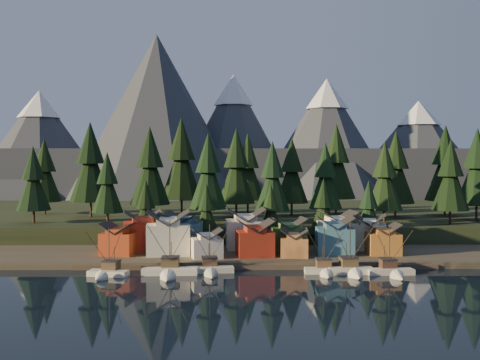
{
  "coord_description": "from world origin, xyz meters",
  "views": [
    {
      "loc": [
        -4.73,
        -100.82,
        23.64
      ],
      "look_at": [
        -3.25,
        30.0,
        19.07
      ],
      "focal_mm": 40.0,
      "sensor_mm": 36.0,
      "label": 1
    }
  ],
  "objects_px": {
    "boat_1": "(169,265)",
    "boat_4": "(325,264)",
    "house_front_0": "(119,238)",
    "boat_2": "(210,264)",
    "boat_0": "(106,266)",
    "house_front_1": "(168,231)",
    "house_back_0": "(143,230)",
    "boat_6": "(392,265)",
    "house_back_1": "(183,230)",
    "boat_5": "(352,263)"
  },
  "relations": [
    {
      "from": "house_back_0",
      "to": "boat_6",
      "type": "bearing_deg",
      "value": -34.38
    },
    {
      "from": "house_front_0",
      "to": "boat_4",
      "type": "bearing_deg",
      "value": -8.62
    },
    {
      "from": "boat_0",
      "to": "house_front_1",
      "type": "bearing_deg",
      "value": 70.67
    },
    {
      "from": "boat_2",
      "to": "house_front_0",
      "type": "bearing_deg",
      "value": 140.7
    },
    {
      "from": "boat_5",
      "to": "boat_6",
      "type": "distance_m",
      "value": 8.22
    },
    {
      "from": "boat_1",
      "to": "boat_5",
      "type": "height_order",
      "value": "boat_1"
    },
    {
      "from": "boat_6",
      "to": "boat_2",
      "type": "bearing_deg",
      "value": 172.72
    },
    {
      "from": "boat_5",
      "to": "house_back_1",
      "type": "distance_m",
      "value": 43.5
    },
    {
      "from": "boat_0",
      "to": "house_back_1",
      "type": "distance_m",
      "value": 27.5
    },
    {
      "from": "boat_1",
      "to": "house_front_0",
      "type": "height_order",
      "value": "boat_1"
    },
    {
      "from": "boat_1",
      "to": "boat_5",
      "type": "distance_m",
      "value": 38.06
    },
    {
      "from": "boat_1",
      "to": "boat_5",
      "type": "xyz_separation_m",
      "value": [
        38.06,
        0.71,
        0.13
      ]
    },
    {
      "from": "house_front_0",
      "to": "boat_5",
      "type": "bearing_deg",
      "value": -7.06
    },
    {
      "from": "boat_5",
      "to": "house_front_1",
      "type": "xyz_separation_m",
      "value": [
        -40.36,
        16.55,
        4.55
      ]
    },
    {
      "from": "boat_6",
      "to": "house_back_1",
      "type": "distance_m",
      "value": 51.1
    },
    {
      "from": "boat_0",
      "to": "house_back_0",
      "type": "xyz_separation_m",
      "value": [
        3.51,
        23.31,
        4.46
      ]
    },
    {
      "from": "house_front_0",
      "to": "house_front_1",
      "type": "distance_m",
      "value": 11.72
    },
    {
      "from": "boat_0",
      "to": "boat_2",
      "type": "relative_size",
      "value": 0.98
    },
    {
      "from": "boat_1",
      "to": "house_back_0",
      "type": "bearing_deg",
      "value": 110.15
    },
    {
      "from": "boat_1",
      "to": "house_front_1",
      "type": "bearing_deg",
      "value": 95.32
    },
    {
      "from": "boat_0",
      "to": "house_back_1",
      "type": "height_order",
      "value": "house_back_1"
    },
    {
      "from": "boat_0",
      "to": "house_front_1",
      "type": "xyz_separation_m",
      "value": [
        10.46,
        18.16,
        4.74
      ]
    },
    {
      "from": "boat_1",
      "to": "house_front_1",
      "type": "distance_m",
      "value": 18.04
    },
    {
      "from": "house_front_1",
      "to": "house_back_1",
      "type": "relative_size",
      "value": 1.15
    },
    {
      "from": "boat_1",
      "to": "house_back_1",
      "type": "xyz_separation_m",
      "value": [
        0.73,
        22.67,
        4.27
      ]
    },
    {
      "from": "boat_2",
      "to": "house_back_0",
      "type": "bearing_deg",
      "value": 125.07
    },
    {
      "from": "boat_1",
      "to": "house_back_1",
      "type": "height_order",
      "value": "boat_1"
    },
    {
      "from": "boat_4",
      "to": "boat_6",
      "type": "xyz_separation_m",
      "value": [
        13.75,
        -1.24,
        -0.01
      ]
    },
    {
      "from": "house_front_0",
      "to": "house_back_0",
      "type": "height_order",
      "value": "house_back_0"
    },
    {
      "from": "boat_2",
      "to": "house_back_0",
      "type": "distance_m",
      "value": 27.26
    },
    {
      "from": "boat_4",
      "to": "boat_5",
      "type": "xyz_separation_m",
      "value": [
        5.59,
        -0.33,
        0.3
      ]
    },
    {
      "from": "boat_0",
      "to": "house_back_1",
      "type": "xyz_separation_m",
      "value": [
        13.5,
        23.56,
        4.34
      ]
    },
    {
      "from": "boat_0",
      "to": "boat_4",
      "type": "relative_size",
      "value": 1.03
    },
    {
      "from": "house_front_0",
      "to": "boat_2",
      "type": "bearing_deg",
      "value": -23.16
    },
    {
      "from": "house_front_1",
      "to": "house_back_1",
      "type": "bearing_deg",
      "value": 53.88
    },
    {
      "from": "boat_5",
      "to": "house_front_0",
      "type": "height_order",
      "value": "boat_5"
    },
    {
      "from": "boat_1",
      "to": "boat_2",
      "type": "distance_m",
      "value": 8.66
    },
    {
      "from": "boat_4",
      "to": "boat_5",
      "type": "height_order",
      "value": "boat_5"
    },
    {
      "from": "boat_2",
      "to": "house_back_1",
      "type": "distance_m",
      "value": 22.35
    },
    {
      "from": "house_back_1",
      "to": "house_front_0",
      "type": "bearing_deg",
      "value": -152.81
    },
    {
      "from": "boat_2",
      "to": "house_front_1",
      "type": "xyz_separation_m",
      "value": [
        -10.7,
        15.12,
        4.89
      ]
    },
    {
      "from": "boat_2",
      "to": "boat_4",
      "type": "bearing_deg",
      "value": -8.61
    },
    {
      "from": "boat_6",
      "to": "house_back_0",
      "type": "distance_m",
      "value": 60.08
    },
    {
      "from": "boat_2",
      "to": "boat_4",
      "type": "xyz_separation_m",
      "value": [
        24.08,
        -1.1,
        0.04
      ]
    },
    {
      "from": "boat_5",
      "to": "house_back_1",
      "type": "xyz_separation_m",
      "value": [
        -37.32,
        21.95,
        4.15
      ]
    },
    {
      "from": "boat_1",
      "to": "boat_4",
      "type": "height_order",
      "value": "boat_1"
    },
    {
      "from": "boat_5",
      "to": "house_back_0",
      "type": "relative_size",
      "value": 1.14
    },
    {
      "from": "boat_4",
      "to": "house_back_1",
      "type": "bearing_deg",
      "value": 147.82
    },
    {
      "from": "house_back_0",
      "to": "house_back_1",
      "type": "distance_m",
      "value": 9.99
    },
    {
      "from": "boat_4",
      "to": "boat_5",
      "type": "bearing_deg",
      "value": -1.33
    }
  ]
}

